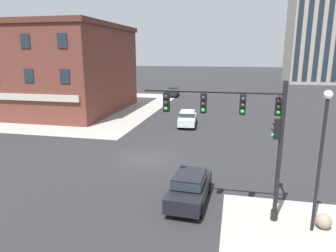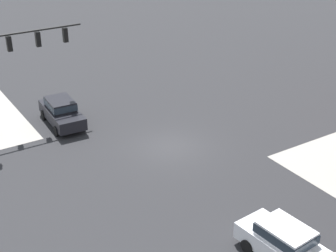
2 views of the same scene
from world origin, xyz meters
TOP-DOWN VIEW (x-y plane):
  - ground_plane at (0.00, 0.00)m, footprint 320.00×320.00m
  - sidewalk_far_corner at (-20.00, 20.00)m, footprint 32.00×32.00m
  - traffic_signal_main at (7.01, -7.04)m, footprint 6.48×2.09m
  - bollard_sphere_curb_a at (10.54, -7.47)m, footprint 0.70×0.70m
  - street_lamp_corner_near at (10.00, -7.78)m, footprint 0.36×0.36m
  - car_main_northbound_near at (4.22, -6.33)m, footprint 2.08×4.49m
  - car_main_southbound_near at (-4.68, 33.45)m, footprint 2.10×4.50m
  - car_main_southbound_far at (1.42, 10.94)m, footprint 2.17×4.53m
  - storefront_block_near_corner at (-21.83, 16.62)m, footprint 26.18×17.68m

SIDE VIEW (x-z plane):
  - ground_plane at x=0.00m, z-range 0.00..0.00m
  - sidewalk_far_corner at x=-20.00m, z-range -0.01..0.01m
  - bollard_sphere_curb_a at x=10.54m, z-range 0.00..0.70m
  - car_main_northbound_near at x=4.22m, z-range 0.08..1.76m
  - car_main_southbound_near at x=-4.68m, z-range 0.08..1.76m
  - car_main_southbound_far at x=1.42m, z-range 0.08..1.76m
  - street_lamp_corner_near at x=10.00m, z-range 0.72..7.06m
  - traffic_signal_main at x=7.01m, z-range 1.15..7.79m
  - storefront_block_near_corner at x=-21.83m, z-range 0.01..11.42m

